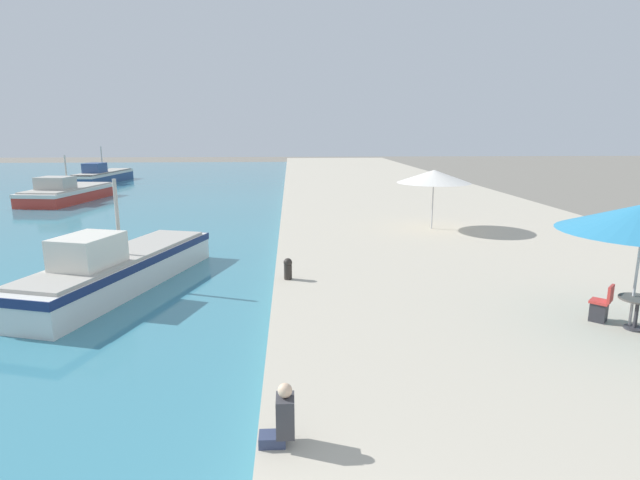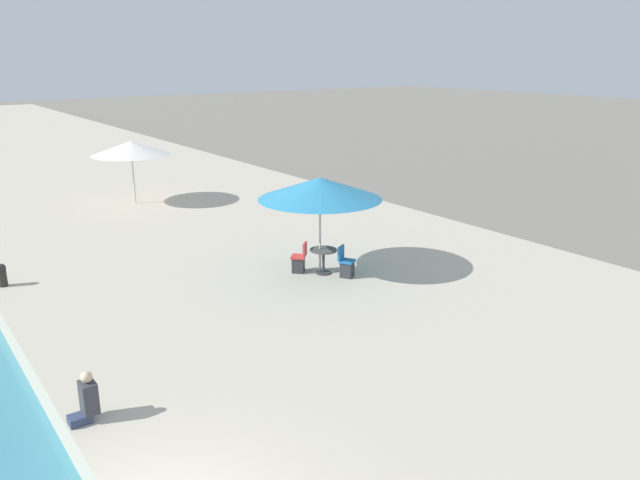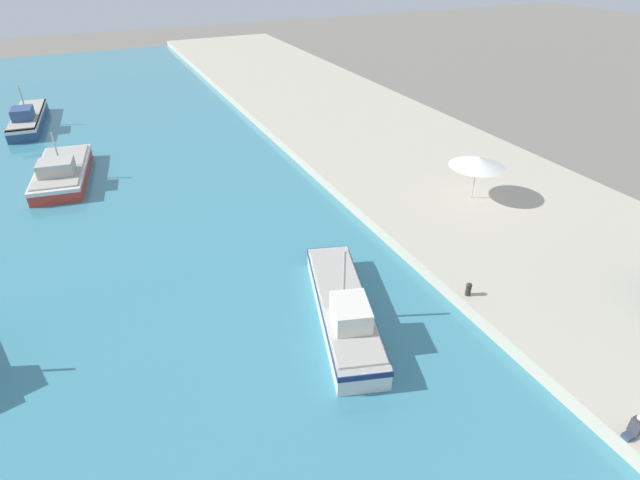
{
  "view_description": "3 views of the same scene",
  "coord_description": "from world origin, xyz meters",
  "px_view_note": "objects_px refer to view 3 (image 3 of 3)",
  "views": [
    {
      "loc": [
        0.54,
        -2.76,
        5.07
      ],
      "look_at": [
        1.5,
        13.61,
        1.49
      ],
      "focal_mm": 28.0,
      "sensor_mm": 36.0,
      "label": 1
    },
    {
      "loc": [
        -1.95,
        -6.58,
        6.89
      ],
      "look_at": [
        8.25,
        7.54,
        1.69
      ],
      "focal_mm": 35.0,
      "sensor_mm": 36.0,
      "label": 2
    },
    {
      "loc": [
        -13.17,
        -1.57,
        14.51
      ],
      "look_at": [
        -4.0,
        18.0,
        1.29
      ],
      "focal_mm": 28.0,
      "sensor_mm": 36.0,
      "label": 3
    }
  ],
  "objects_px": {
    "person_at_quay": "(635,427)",
    "mooring_bollard": "(469,289)",
    "fishing_boat_distant": "(28,118)",
    "cafe_umbrella_white": "(478,162)",
    "fishing_boat_near": "(344,308)",
    "fishing_boat_far": "(62,171)"
  },
  "relations": [
    {
      "from": "fishing_boat_near",
      "to": "person_at_quay",
      "type": "relative_size",
      "value": 9.48
    },
    {
      "from": "fishing_boat_near",
      "to": "mooring_bollard",
      "type": "xyz_separation_m",
      "value": [
        5.51,
        -1.48,
        0.29
      ]
    },
    {
      "from": "fishing_boat_distant",
      "to": "cafe_umbrella_white",
      "type": "xyz_separation_m",
      "value": [
        25.22,
        -28.98,
        2.33
      ]
    },
    {
      "from": "fishing_boat_far",
      "to": "fishing_boat_distant",
      "type": "relative_size",
      "value": 0.87
    },
    {
      "from": "cafe_umbrella_white",
      "to": "mooring_bollard",
      "type": "xyz_separation_m",
      "value": [
        -6.56,
        -7.65,
        -2.05
      ]
    },
    {
      "from": "fishing_boat_distant",
      "to": "cafe_umbrella_white",
      "type": "height_order",
      "value": "fishing_boat_distant"
    },
    {
      "from": "fishing_boat_far",
      "to": "fishing_boat_distant",
      "type": "height_order",
      "value": "fishing_boat_distant"
    },
    {
      "from": "fishing_boat_near",
      "to": "cafe_umbrella_white",
      "type": "height_order",
      "value": "fishing_boat_near"
    },
    {
      "from": "fishing_boat_far",
      "to": "fishing_boat_distant",
      "type": "xyz_separation_m",
      "value": [
        -2.44,
        13.83,
        0.04
      ]
    },
    {
      "from": "fishing_boat_near",
      "to": "cafe_umbrella_white",
      "type": "xyz_separation_m",
      "value": [
        12.07,
        6.17,
        2.34
      ]
    },
    {
      "from": "person_at_quay",
      "to": "mooring_bollard",
      "type": "height_order",
      "value": "person_at_quay"
    },
    {
      "from": "fishing_boat_near",
      "to": "fishing_boat_distant",
      "type": "distance_m",
      "value": 37.54
    },
    {
      "from": "person_at_quay",
      "to": "mooring_bollard",
      "type": "relative_size",
      "value": 1.44
    },
    {
      "from": "fishing_boat_near",
      "to": "person_at_quay",
      "type": "bearing_deg",
      "value": -43.81
    },
    {
      "from": "fishing_boat_distant",
      "to": "fishing_boat_near",
      "type": "bearing_deg",
      "value": -64.77
    },
    {
      "from": "fishing_boat_far",
      "to": "person_at_quay",
      "type": "xyz_separation_m",
      "value": [
        16.18,
        -30.96,
        0.39
      ]
    },
    {
      "from": "fishing_boat_far",
      "to": "person_at_quay",
      "type": "distance_m",
      "value": 34.94
    },
    {
      "from": "mooring_bollard",
      "to": "person_at_quay",
      "type": "bearing_deg",
      "value": -90.29
    },
    {
      "from": "fishing_boat_near",
      "to": "cafe_umbrella_white",
      "type": "distance_m",
      "value": 13.76
    },
    {
      "from": "fishing_boat_distant",
      "to": "fishing_boat_far",
      "type": "bearing_deg",
      "value": -75.27
    },
    {
      "from": "person_at_quay",
      "to": "fishing_boat_distant",
      "type": "bearing_deg",
      "value": 112.57
    },
    {
      "from": "fishing_boat_far",
      "to": "person_at_quay",
      "type": "height_order",
      "value": "fishing_boat_far"
    }
  ]
}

